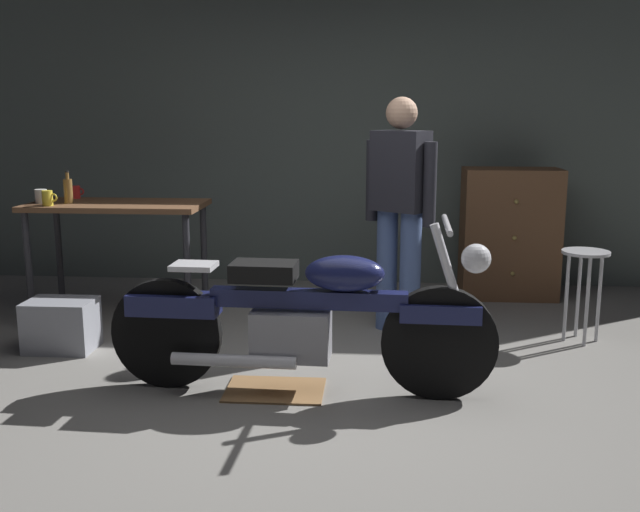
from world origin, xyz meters
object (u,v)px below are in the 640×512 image
mug_yellow_tall (48,198)px  mug_red_diner (75,192)px  shop_stool (585,271)px  person_standing (400,204)px  storage_bin (61,325)px  bottle (68,190)px  motorcycle (303,316)px  wooden_dresser (509,233)px  mug_white_ceramic (41,196)px

mug_yellow_tall → mug_red_diner: 0.45m
shop_stool → person_standing: bearing=173.0°
storage_bin → mug_yellow_tall: mug_yellow_tall is taller
storage_bin → bottle: size_ratio=1.83×
motorcycle → mug_red_diner: (-1.95, 1.61, 0.50)m
bottle → motorcycle: bearing=-35.0°
mug_red_diner → mug_yellow_tall: bearing=-91.9°
person_standing → mug_yellow_tall: bearing=36.7°
wooden_dresser → bottle: (-3.41, -1.00, 0.45)m
person_standing → mug_red_diner: bearing=26.5°
motorcycle → wooden_dresser: size_ratio=1.99×
motorcycle → wooden_dresser: (1.54, 2.31, 0.10)m
storage_bin → mug_yellow_tall: size_ratio=3.96×
mug_yellow_tall → person_standing: bearing=1.8°
shop_stool → bottle: 3.74m
person_standing → mug_yellow_tall: 2.53m
person_standing → mug_yellow_tall: size_ratio=15.01×
mug_white_ceramic → mug_red_diner: bearing=65.9°
shop_stool → storage_bin: shop_stool is taller
motorcycle → bottle: 2.35m
shop_stool → mug_white_ceramic: 3.94m
bottle → mug_white_ceramic: bearing=-179.9°
motorcycle → storage_bin: 1.82m
mug_yellow_tall → mug_red_diner: bearing=88.1°
person_standing → shop_stool: bearing=-152.1°
wooden_dresser → mug_white_ceramic: size_ratio=9.01×
storage_bin → mug_white_ceramic: mug_white_ceramic is taller
person_standing → wooden_dresser: size_ratio=1.52×
mug_white_ceramic → wooden_dresser: bearing=15.5°
shop_stool → mug_yellow_tall: size_ratio=5.75×
motorcycle → person_standing: bearing=67.8°
person_standing → shop_stool: (1.26, -0.16, -0.43)m
mug_white_ceramic → mug_yellow_tall: size_ratio=1.10×
wooden_dresser → shop_stool: bearing=-76.6°
shop_stool → wooden_dresser: wooden_dresser is taller
motorcycle → person_standing: 1.44m
wooden_dresser → bottle: bearing=-163.6°
person_standing → mug_red_diner: person_standing is taller
mug_white_ceramic → bottle: size_ratio=0.51×
mug_white_ceramic → mug_yellow_tall: 0.19m
storage_bin → mug_yellow_tall: bearing=117.5°
person_standing → mug_red_diner: 2.54m
motorcycle → mug_white_ceramic: (-2.08, 1.31, 0.50)m
person_standing → mug_red_diner: size_ratio=14.89×
wooden_dresser → mug_white_ceramic: bearing=-164.5°
bottle → wooden_dresser: bearing=16.4°
person_standing → storage_bin: person_standing is taller
motorcycle → mug_red_diner: bearing=142.8°
shop_stool → mug_red_diner: bearing=172.0°
storage_bin → mug_red_diner: (-0.26, 0.98, 0.78)m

